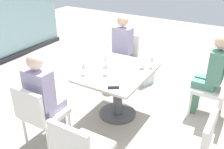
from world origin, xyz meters
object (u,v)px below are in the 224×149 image
wine_glass_3 (106,58)px  dining_table_main (118,83)px  wine_glass_2 (84,66)px  chair_front_right (217,86)px  coffee_cup (143,65)px  cell_phone_on_table (113,88)px  chair_far_left (39,112)px  chair_side_end (80,149)px  wine_glass_0 (152,59)px  chair_far_right (123,55)px  person_front_right (212,72)px  wine_glass_1 (106,66)px  person_far_left (44,94)px  chair_front_left (190,145)px  handbag_0 (146,77)px  person_far_right (121,47)px

wine_glass_3 → dining_table_main: bearing=-100.8°
wine_glass_2 → wine_glass_3: same height
chair_front_right → coffee_cup: 1.12m
chair_front_right → cell_phone_on_table: chair_front_right is taller
chair_far_left → wine_glass_3: (1.12, -0.26, 0.37)m
chair_side_end → wine_glass_0: 1.73m
chair_side_end → wine_glass_3: 1.54m
chair_far_right → person_front_right: 1.68m
wine_glass_1 → wine_glass_3: bearing=33.4°
person_far_left → wine_glass_3: 1.06m
chair_far_right → wine_glass_2: bearing=-174.0°
chair_side_end → wine_glass_3: wine_glass_3 is taller
dining_table_main → chair_front_left: bearing=-120.0°
wine_glass_0 → handbag_0: wine_glass_0 is taller
wine_glass_2 → cell_phone_on_table: (-0.12, -0.54, -0.13)m
coffee_cup → wine_glass_2: bearing=134.8°
person_far_left → chair_side_end: bearing=-114.4°
person_far_right → chair_front_left: bearing=-134.2°
dining_table_main → handbag_0: (1.13, 0.03, -0.39)m
chair_side_end → handbag_0: bearing=8.3°
chair_far_right → chair_front_left: size_ratio=1.00×
chair_side_end → wine_glass_2: wine_glass_2 is taller
handbag_0 → chair_far_left: bearing=-171.4°
chair_far_right → wine_glass_2: (-1.41, -0.15, 0.37)m
person_front_right → cell_phone_on_table: 1.51m
chair_far_right → chair_side_end: bearing=-161.3°
chair_front_right → person_far_right: (0.25, 1.74, 0.20)m
dining_table_main → person_front_right: 1.35m
chair_side_end → coffee_cup: (1.60, 0.07, 0.28)m
person_front_right → person_far_right: bearing=81.2°
person_far_left → wine_glass_0: (1.32, -0.85, 0.16)m
chair_side_end → person_front_right: 2.22m
wine_glass_1 → chair_side_end: bearing=-160.6°
person_front_right → wine_glass_3: bearing=116.3°
person_front_right → wine_glass_1: person_front_right is taller
dining_table_main → wine_glass_2: (-0.33, 0.34, 0.33)m
chair_side_end → wine_glass_2: bearing=33.6°
handbag_0 → wine_glass_0: bearing=-132.9°
wine_glass_0 → wine_glass_1: (-0.53, 0.44, 0.00)m
person_far_right → wine_glass_0: 1.07m
person_far_left → person_far_right: bearing=-0.0°
person_front_right → handbag_0: 1.36m
chair_far_left → chair_front_left: same height
chair_front_right → coffee_cup: size_ratio=9.67×
chair_far_left → person_far_left: (0.11, -0.00, 0.20)m
person_front_right → handbag_0: size_ratio=4.20×
chair_far_right → chair_front_right: bearing=-101.7°
dining_table_main → chair_far_left: size_ratio=1.32×
wine_glass_1 → handbag_0: (1.31, -0.05, -0.72)m
chair_front_right → wine_glass_3: (-0.68, 1.48, 0.37)m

